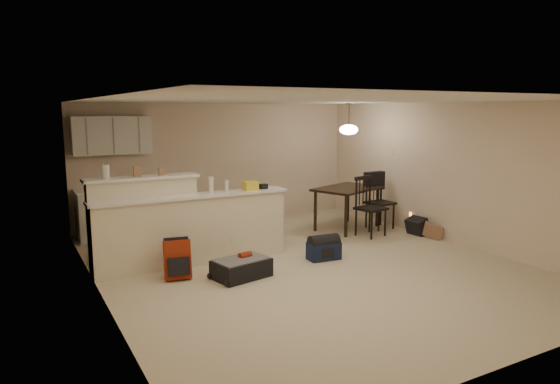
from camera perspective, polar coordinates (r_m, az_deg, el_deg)
room at (r=7.48m, az=3.26°, el=0.81°), size 7.00×7.02×2.50m
breakfast_bar at (r=7.76m, az=-11.82°, el=-3.88°), size 3.08×0.58×1.39m
upper_cabinets at (r=9.75m, az=-18.68°, el=6.16°), size 1.40×0.34×0.70m
kitchen_counter at (r=9.83m, az=-16.96°, el=-2.26°), size 1.80×0.60×0.90m
thermostat at (r=10.48m, az=12.66°, el=4.42°), size 0.02×0.12×0.12m
jar at (r=7.53m, az=-19.26°, el=2.20°), size 0.10×0.10×0.20m
cereal_box at (r=7.62m, az=-16.03°, el=2.29°), size 0.10×0.07×0.16m
small_box at (r=7.71m, az=-13.39°, el=2.32°), size 0.08×0.06×0.12m
bottle_a at (r=7.75m, az=-7.87°, el=0.81°), size 0.07×0.07×0.26m
bottle_b at (r=7.85m, az=-6.12°, el=0.66°), size 0.06×0.06×0.18m
bag_lump at (r=8.02m, az=-3.40°, el=0.74°), size 0.22×0.18×0.14m
pouch at (r=8.13m, az=-1.90°, el=0.65°), size 0.12×0.10×0.08m
dining_table at (r=10.02m, az=7.70°, el=-0.05°), size 1.57×1.31×0.84m
pendant_lamp at (r=9.90m, az=7.86°, el=7.12°), size 0.36×0.36×0.62m
dining_chair_near at (r=9.54m, az=10.36°, el=-1.66°), size 0.58×0.56×1.13m
dining_chair_far at (r=10.19m, az=11.38°, el=-1.04°), size 0.51×0.48×1.11m
suitcase at (r=7.20m, az=-4.43°, el=-8.71°), size 0.86×0.65×0.26m
red_backpack at (r=7.25m, az=-11.66°, el=-7.56°), size 0.40×0.29×0.55m
navy_duffel at (r=8.04m, az=5.02°, el=-6.72°), size 0.53×0.32×0.28m
black_daypack at (r=9.91m, az=15.40°, el=-3.82°), size 0.28×0.38×0.32m
cardboard_sheet at (r=9.64m, az=17.06°, el=-4.35°), size 0.10×0.38×0.29m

